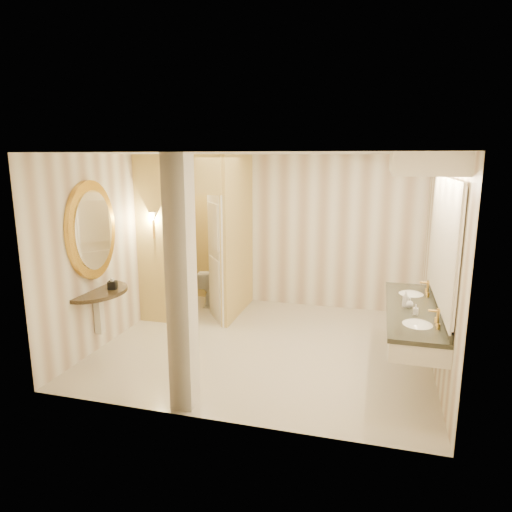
{
  "coord_description": "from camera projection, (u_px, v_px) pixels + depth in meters",
  "views": [
    {
      "loc": [
        1.48,
        -5.97,
        2.65
      ],
      "look_at": [
        -0.19,
        0.2,
        1.26
      ],
      "focal_mm": 32.0,
      "sensor_mm": 36.0,
      "label": 1
    }
  ],
  "objects": [
    {
      "name": "wall_right",
      "position": [
        440.0,
        263.0,
        5.71
      ],
      "size": [
        0.02,
        4.0,
        2.7
      ],
      "primitive_type": "cube",
      "color": "white",
      "rests_on": "floor"
    },
    {
      "name": "wall_sconce",
      "position": [
        153.0,
        218.0,
        7.11
      ],
      "size": [
        0.14,
        0.14,
        0.42
      ],
      "color": "gold",
      "rests_on": "toilet_closet"
    },
    {
      "name": "toilet_closet",
      "position": [
        213.0,
        236.0,
        7.48
      ],
      "size": [
        1.5,
        1.55,
        2.7
      ],
      "color": "#EDCD7C",
      "rests_on": "floor"
    },
    {
      "name": "floor",
      "position": [
        265.0,
        345.0,
        6.57
      ],
      "size": [
        4.5,
        4.5,
        0.0
      ],
      "primitive_type": "plane",
      "color": "beige",
      "rests_on": "ground"
    },
    {
      "name": "wall_front",
      "position": [
        216.0,
        295.0,
        4.4
      ],
      "size": [
        4.5,
        0.02,
        2.7
      ],
      "primitive_type": "cube",
      "color": "white",
      "rests_on": "floor"
    },
    {
      "name": "toilet",
      "position": [
        210.0,
        286.0,
        8.37
      ],
      "size": [
        0.51,
        0.72,
        0.67
      ],
      "primitive_type": "imported",
      "rotation": [
        0.0,
        0.0,
        3.36
      ],
      "color": "white",
      "rests_on": "floor"
    },
    {
      "name": "console_shelf",
      "position": [
        93.0,
        256.0,
        6.14
      ],
      "size": [
        1.02,
        1.02,
        1.96
      ],
      "color": "black",
      "rests_on": "floor"
    },
    {
      "name": "tissue_box",
      "position": [
        112.0,
        285.0,
        6.27
      ],
      "size": [
        0.14,
        0.14,
        0.11
      ],
      "primitive_type": "cube",
      "rotation": [
        0.0,
        0.0,
        0.29
      ],
      "color": "black",
      "rests_on": "console_shelf"
    },
    {
      "name": "vanity",
      "position": [
        421.0,
        246.0,
        5.34
      ],
      "size": [
        0.75,
        2.36,
        2.09
      ],
      "color": "silver",
      "rests_on": "floor"
    },
    {
      "name": "wall_left",
      "position": [
        121.0,
        246.0,
        6.86
      ],
      "size": [
        0.02,
        4.0,
        2.7
      ],
      "primitive_type": "cube",
      "color": "white",
      "rests_on": "floor"
    },
    {
      "name": "wall_back",
      "position": [
        293.0,
        231.0,
        8.17
      ],
      "size": [
        4.5,
        0.02,
        2.7
      ],
      "primitive_type": "cube",
      "color": "white",
      "rests_on": "floor"
    },
    {
      "name": "soap_bottle_c",
      "position": [
        406.0,
        299.0,
        5.5
      ],
      "size": [
        0.09,
        0.09,
        0.2
      ],
      "primitive_type": "imported",
      "rotation": [
        0.0,
        0.0,
        0.15
      ],
      "color": "#C6B28C",
      "rests_on": "vanity"
    },
    {
      "name": "soap_bottle_a",
      "position": [
        416.0,
        310.0,
        5.24
      ],
      "size": [
        0.06,
        0.06,
        0.12
      ],
      "primitive_type": "imported",
      "rotation": [
        0.0,
        0.0,
        -0.15
      ],
      "color": "beige",
      "rests_on": "vanity"
    },
    {
      "name": "pillar",
      "position": [
        181.0,
        286.0,
        4.71
      ],
      "size": [
        0.25,
        0.25,
        2.7
      ],
      "primitive_type": "cube",
      "color": "silver",
      "rests_on": "floor"
    },
    {
      "name": "ceiling",
      "position": [
        266.0,
        154.0,
        6.0
      ],
      "size": [
        4.5,
        4.5,
        0.0
      ],
      "primitive_type": "plane",
      "rotation": [
        3.14,
        0.0,
        0.0
      ],
      "color": "silver",
      "rests_on": "wall_back"
    },
    {
      "name": "soap_bottle_b",
      "position": [
        409.0,
        303.0,
        5.48
      ],
      "size": [
        0.11,
        0.11,
        0.13
      ],
      "primitive_type": "imported",
      "rotation": [
        0.0,
        0.0,
        -0.14
      ],
      "color": "silver",
      "rests_on": "vanity"
    }
  ]
}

